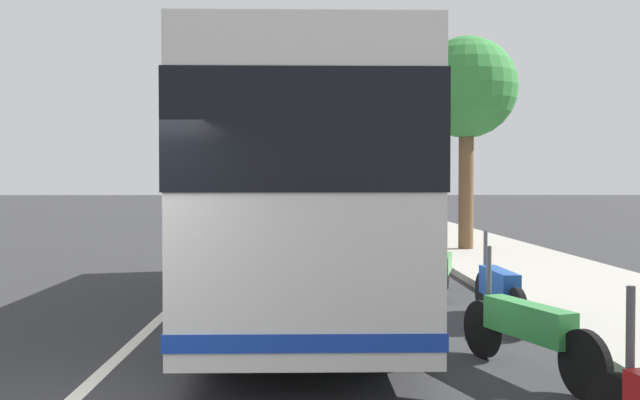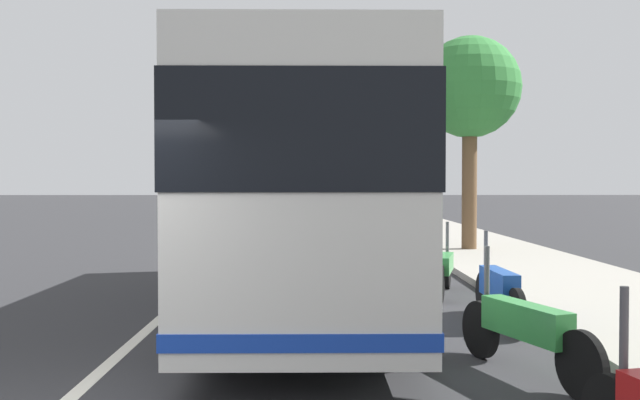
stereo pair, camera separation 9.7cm
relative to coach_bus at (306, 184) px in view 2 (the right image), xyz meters
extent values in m
cube|color=#9E998E|center=(4.27, -4.96, -1.89)|extent=(110.00, 3.60, 0.14)
cube|color=silver|center=(4.27, 2.11, -1.95)|extent=(110.00, 0.16, 0.01)
cube|color=silver|center=(0.00, 0.00, -0.07)|extent=(10.06, 2.43, 3.08)
cube|color=black|center=(0.00, 0.00, 0.46)|extent=(10.10, 2.47, 1.07)
cube|color=#193FB2|center=(0.00, 0.00, -1.36)|extent=(10.09, 2.46, 0.16)
cylinder|color=black|center=(3.22, 1.11, -1.46)|extent=(1.00, 0.30, 1.00)
cylinder|color=black|center=(3.22, -1.11, -1.46)|extent=(1.00, 0.30, 1.00)
cylinder|color=black|center=(-3.22, 1.11, -1.46)|extent=(1.00, 0.30, 1.00)
cylinder|color=black|center=(-3.22, -1.11, -1.46)|extent=(1.00, 0.30, 1.00)
cylinder|color=#4C4C51|center=(-6.26, -2.21, -1.04)|extent=(0.06, 0.06, 0.70)
cylinder|color=black|center=(-3.16, -1.99, -1.64)|extent=(0.63, 0.29, 0.64)
cylinder|color=black|center=(-4.71, -2.53, -1.64)|extent=(0.63, 0.29, 0.64)
cube|color=#338C3F|center=(-3.93, -2.26, -1.39)|extent=(1.24, 0.63, 0.35)
cylinder|color=#4C4C51|center=(-3.27, -2.03, -1.04)|extent=(0.06, 0.06, 0.70)
cylinder|color=black|center=(-0.55, -2.66, -1.64)|extent=(0.63, 0.10, 0.63)
cylinder|color=black|center=(-2.13, -2.70, -1.64)|extent=(0.63, 0.10, 0.63)
cube|color=#1947A5|center=(-1.34, -2.68, -1.39)|extent=(1.19, 0.27, 0.40)
cylinder|color=#4C4C51|center=(-0.67, -2.67, -1.04)|extent=(0.06, 0.06, 0.70)
cylinder|color=black|center=(1.98, -2.62, -1.65)|extent=(0.61, 0.24, 0.61)
cylinder|color=black|center=(0.52, -2.22, -1.65)|extent=(0.61, 0.24, 0.61)
cube|color=#338C3F|center=(1.25, -2.42, -1.40)|extent=(1.16, 0.53, 0.30)
cylinder|color=#4C4C51|center=(1.87, -2.59, -1.05)|extent=(0.06, 0.06, 0.70)
cube|color=gold|center=(17.72, 0.43, -1.41)|extent=(4.18, 2.07, 0.74)
cube|color=black|center=(17.76, 0.43, -0.78)|extent=(1.96, 1.82, 0.52)
cylinder|color=black|center=(19.04, 1.35, -1.64)|extent=(0.65, 0.25, 0.64)
cylinder|color=black|center=(19.11, -0.38, -1.64)|extent=(0.65, 0.25, 0.64)
cylinder|color=black|center=(16.33, 1.24, -1.64)|extent=(0.65, 0.25, 0.64)
cylinder|color=black|center=(16.41, -0.49, -1.64)|extent=(0.65, 0.25, 0.64)
cube|color=silver|center=(33.53, 4.76, -1.36)|extent=(4.36, 2.05, 0.84)
cube|color=black|center=(33.52, 4.76, -0.65)|extent=(2.28, 1.82, 0.57)
cylinder|color=black|center=(32.08, 3.95, -1.64)|extent=(0.65, 0.24, 0.64)
cylinder|color=black|center=(32.14, 5.68, -1.64)|extent=(0.65, 0.24, 0.64)
cylinder|color=black|center=(34.92, 3.85, -1.64)|extent=(0.65, 0.24, 0.64)
cylinder|color=black|center=(34.98, 5.58, -1.64)|extent=(0.65, 0.24, 0.64)
cube|color=#2D7238|center=(25.82, 4.93, -1.41)|extent=(4.58, 1.84, 0.74)
cube|color=black|center=(25.96, 4.93, -0.79)|extent=(2.49, 1.66, 0.51)
cylinder|color=black|center=(24.33, 4.10, -1.64)|extent=(0.64, 0.23, 0.64)
cylinder|color=black|center=(24.30, 5.70, -1.64)|extent=(0.64, 0.23, 0.64)
cylinder|color=black|center=(27.33, 4.16, -1.64)|extent=(0.64, 0.23, 0.64)
cylinder|color=black|center=(27.30, 5.75, -1.64)|extent=(0.64, 0.23, 0.64)
cylinder|color=brown|center=(8.41, -4.47, -0.07)|extent=(0.41, 0.41, 3.78)
sphere|color=#337F38|center=(8.41, -4.47, 2.67)|extent=(2.81, 2.81, 2.81)
camera|label=1|loc=(-10.95, 0.00, 0.01)|focal=39.25mm
camera|label=2|loc=(-10.95, -0.10, 0.01)|focal=39.25mm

